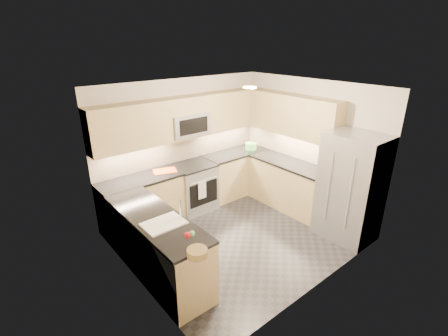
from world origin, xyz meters
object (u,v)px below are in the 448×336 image
at_px(utensil_bowl, 251,146).
at_px(cutting_board, 165,171).
at_px(refrigerator, 351,188).
at_px(microwave, 188,124).
at_px(gas_range, 194,187).
at_px(fruit_basket, 197,253).

xyz_separation_m(utensil_bowl, cutting_board, (-2.06, 0.09, -0.06)).
bearing_deg(refrigerator, microwave, 119.62).
distance_m(gas_range, cutting_board, 0.77).
distance_m(gas_range, microwave, 1.25).
height_order(gas_range, cutting_board, cutting_board).
bearing_deg(refrigerator, utensil_bowl, 89.55).
distance_m(gas_range, fruit_basket, 2.85).
xyz_separation_m(refrigerator, cutting_board, (-2.04, 2.46, 0.05)).
bearing_deg(refrigerator, gas_range, 120.88).
distance_m(microwave, fruit_basket, 2.99).
bearing_deg(utensil_bowl, fruit_basket, -142.92).
bearing_deg(gas_range, utensil_bowl, -2.16).
bearing_deg(microwave, fruit_basket, -122.15).
xyz_separation_m(utensil_bowl, fruit_basket, (-3.01, -2.28, -0.03)).
height_order(cutting_board, fruit_basket, fruit_basket).
bearing_deg(cutting_board, fruit_basket, -112.03).
height_order(utensil_bowl, cutting_board, utensil_bowl).
relative_size(gas_range, microwave, 1.20).
bearing_deg(cutting_board, utensil_bowl, -2.50).
bearing_deg(fruit_basket, gas_range, 56.49).
xyz_separation_m(microwave, refrigerator, (1.45, -2.55, -0.80)).
relative_size(microwave, refrigerator, 0.42).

